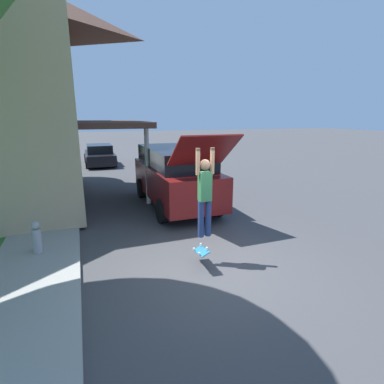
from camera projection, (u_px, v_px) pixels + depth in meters
ground_plane at (215, 269)px, 6.39m from camera, size 120.00×120.00×0.00m
sidewalk at (52, 207)px, 10.60m from camera, size 1.80×80.00×0.10m
lawn_tree_far at (22, 83)px, 13.70m from camera, size 3.42×3.42×6.30m
suv_parked at (175, 175)px, 10.65m from camera, size 2.08×5.78×2.73m
car_down_street at (100, 155)px, 19.88m from camera, size 1.90×4.25×1.35m
skateboarder at (205, 192)px, 6.26m from camera, size 0.41×0.22×1.91m
skateboard at (201, 251)px, 6.41m from camera, size 0.30×0.74×0.33m
fire_hydrant at (37, 238)px, 6.85m from camera, size 0.20×0.20×0.76m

